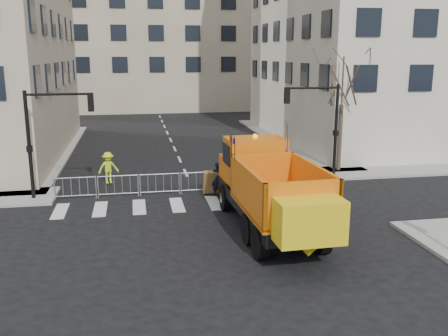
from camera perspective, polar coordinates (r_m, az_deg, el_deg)
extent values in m
plane|color=black|center=(19.08, -0.55, -8.89)|extent=(120.00, 120.00, 0.00)
cube|color=gray|center=(27.05, -3.62, -2.11)|extent=(64.00, 5.00, 0.15)
cube|color=tan|center=(69.68, -8.21, 16.90)|extent=(30.00, 18.00, 24.00)
cylinder|color=black|center=(25.82, -21.36, 2.26)|extent=(0.18, 0.18, 5.40)
cylinder|color=black|center=(29.63, 12.66, 4.12)|extent=(0.18, 0.18, 5.40)
cube|color=black|center=(20.54, 5.04, -4.21)|extent=(2.76, 8.02, 0.50)
cylinder|color=black|center=(23.05, 0.18, -3.39)|extent=(0.42, 1.22, 1.21)
cylinder|color=black|center=(23.63, 5.69, -3.04)|extent=(0.42, 1.22, 1.21)
cylinder|color=black|center=(19.07, 2.92, -6.96)|extent=(0.42, 1.22, 1.21)
cylinder|color=black|center=(19.77, 9.47, -6.40)|extent=(0.42, 1.22, 1.21)
cylinder|color=black|center=(17.78, 4.11, -8.49)|extent=(0.42, 1.22, 1.21)
cylinder|color=black|center=(18.52, 11.09, -7.81)|extent=(0.42, 1.22, 1.21)
cube|color=#D8650C|center=(23.63, 2.59, 0.05)|extent=(2.37, 1.83, 1.10)
cube|color=#D8650C|center=(22.13, 3.54, 0.91)|extent=(2.59, 1.84, 1.99)
cylinder|color=silver|center=(21.62, 7.10, 1.59)|extent=(0.15, 0.15, 2.65)
cube|color=#D8650C|center=(18.81, 6.48, -2.19)|extent=(2.90, 4.93, 1.82)
cube|color=yellow|center=(16.23, 9.77, -6.01)|extent=(2.24, 1.17, 1.44)
cube|color=brown|center=(25.66, 1.52, -1.43)|extent=(3.55, 0.74, 1.24)
imported|color=black|center=(25.23, -0.76, -1.30)|extent=(0.65, 0.43, 1.76)
imported|color=black|center=(25.72, 1.11, -1.12)|extent=(0.88, 0.73, 1.67)
imported|color=black|center=(25.63, -0.07, -1.23)|extent=(0.69, 1.03, 1.62)
imported|color=#CDED1B|center=(27.93, -13.08, 0.04)|extent=(1.24, 0.90, 1.72)
cube|color=#B6240E|center=(27.03, 6.07, -0.79)|extent=(0.56, 0.53, 1.10)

